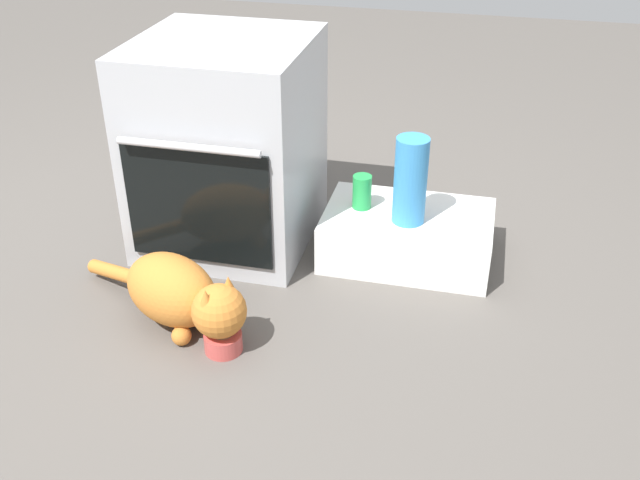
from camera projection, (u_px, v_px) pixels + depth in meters
ground at (195, 296)px, 2.40m from camera, size 8.00×8.00×0.00m
oven at (228, 144)px, 2.56m from camera, size 0.58×0.64×0.73m
pantry_cabinet at (407, 236)px, 2.57m from camera, size 0.58×0.38×0.17m
food_bowl at (223, 340)px, 2.15m from camera, size 0.11×0.11×0.08m
cat at (180, 294)px, 2.20m from camera, size 0.65×0.37×0.23m
soda_can at (362, 192)px, 2.53m from camera, size 0.07×0.07×0.12m
water_bottle at (410, 181)px, 2.41m from camera, size 0.11×0.11×0.30m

